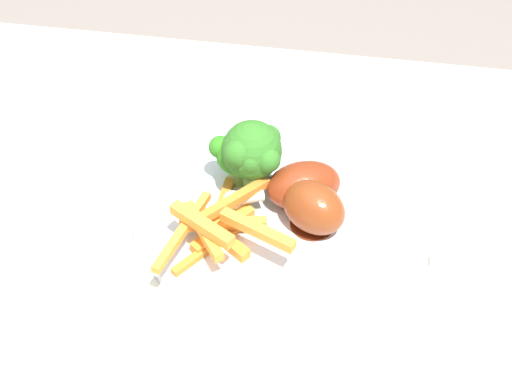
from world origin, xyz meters
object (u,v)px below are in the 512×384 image
object	(u,v)px
dining_table	(180,310)
dinner_plate	(256,210)
broccoli_floret_front	(237,153)
carrot_fries_pile	(218,226)
chicken_drumstick_near	(300,186)
chicken_drumstick_far	(309,205)
broccoli_floret_middle	(252,152)
broccoli_floret_back	(246,148)

from	to	relation	value
dining_table	dinner_plate	bearing A→B (deg)	-147.11
dining_table	dinner_plate	size ratio (longest dim) A/B	4.12
broccoli_floret_front	carrot_fries_pile	size ratio (longest dim) A/B	0.41
broccoli_floret_front	chicken_drumstick_near	size ratio (longest dim) A/B	0.50
broccoli_floret_front	carrot_fries_pile	bearing A→B (deg)	88.16
broccoli_floret_front	chicken_drumstick_far	size ratio (longest dim) A/B	0.51
carrot_fries_pile	broccoli_floret_front	bearing A→B (deg)	-91.84
broccoli_floret_middle	carrot_fries_pile	size ratio (longest dim) A/B	0.56
broccoli_floret_front	broccoli_floret_back	bearing A→B (deg)	-123.98
broccoli_floret_front	broccoli_floret_middle	size ratio (longest dim) A/B	0.73
carrot_fries_pile	chicken_drumstick_far	distance (m)	0.09
broccoli_floret_back	chicken_drumstick_near	bearing A→B (deg)	149.83
dinner_plate	broccoli_floret_back	distance (m)	0.06
dinner_plate	carrot_fries_pile	xyz separation A→B (m)	(0.03, 0.05, 0.03)
dining_table	broccoli_floret_middle	bearing A→B (deg)	-133.85
broccoli_floret_back	chicken_drumstick_near	size ratio (longest dim) A/B	0.48
dinner_plate	chicken_drumstick_near	bearing A→B (deg)	-165.19
dining_table	carrot_fries_pile	xyz separation A→B (m)	(-0.05, 0.00, 0.15)
broccoli_floret_front	chicken_drumstick_near	distance (m)	0.07
broccoli_floret_back	carrot_fries_pile	bearing A→B (deg)	83.77
dining_table	carrot_fries_pile	size ratio (longest dim) A/B	7.14
dining_table	chicken_drumstick_far	world-z (taller)	chicken_drumstick_far
dining_table	dinner_plate	xyz separation A→B (m)	(-0.08, -0.05, 0.13)
dining_table	carrot_fries_pile	bearing A→B (deg)	179.34
broccoli_floret_middle	carrot_fries_pile	bearing A→B (deg)	74.43
broccoli_floret_front	broccoli_floret_back	size ratio (longest dim) A/B	1.05
chicken_drumstick_far	dinner_plate	bearing A→B (deg)	-14.03
chicken_drumstick_far	chicken_drumstick_near	bearing A→B (deg)	-63.96
dinner_plate	broccoli_floret_back	size ratio (longest dim) A/B	4.38
chicken_drumstick_far	broccoli_floret_middle	bearing A→B (deg)	-30.45
dining_table	broccoli_floret_middle	size ratio (longest dim) A/B	12.66
dining_table	broccoli_floret_back	xyz separation A→B (m)	(-0.06, -0.10, 0.17)
dinner_plate	broccoli_floret_middle	distance (m)	0.06
dining_table	broccoli_floret_back	bearing A→B (deg)	-122.05
broccoli_floret_back	chicken_drumstick_far	size ratio (longest dim) A/B	0.49
chicken_drumstick_far	broccoli_floret_back	bearing A→B (deg)	-39.65
carrot_fries_pile	chicken_drumstick_far	xyz separation A→B (m)	(-0.08, -0.04, 0.00)
broccoli_floret_front	dining_table	bearing A→B (deg)	58.23
broccoli_floret_front	dinner_plate	bearing A→B (deg)	126.25
broccoli_floret_front	carrot_fries_pile	distance (m)	0.09
broccoli_floret_middle	carrot_fries_pile	world-z (taller)	broccoli_floret_middle
carrot_fries_pile	chicken_drumstick_near	distance (m)	0.09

